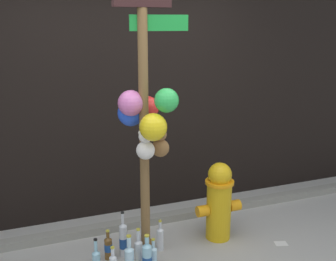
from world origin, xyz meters
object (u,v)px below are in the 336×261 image
(bottle_4, at_px, (149,249))
(bottle_6, at_px, (139,255))
(fire_hydrant, at_px, (219,201))
(bottle_3, at_px, (160,238))
(bottle_0, at_px, (153,258))
(bottle_5, at_px, (147,260))
(memorial_post, at_px, (145,99))
(bottle_1, at_px, (123,240))
(bottle_8, at_px, (144,233))
(bottle_10, at_px, (108,247))

(bottle_4, bearing_deg, bottle_6, -137.39)
(fire_hydrant, bearing_deg, bottle_3, -178.73)
(bottle_0, height_order, bottle_5, bottle_5)
(fire_hydrant, bearing_deg, bottle_5, -155.55)
(memorial_post, relative_size, bottle_5, 6.33)
(bottle_3, bearing_deg, bottle_4, -136.65)
(fire_hydrant, height_order, bottle_0, fire_hydrant)
(fire_hydrant, distance_m, bottle_4, 0.84)
(fire_hydrant, xyz_separation_m, bottle_6, (-0.90, -0.28, -0.23))
(memorial_post, distance_m, bottle_3, 1.41)
(bottle_1, bearing_deg, bottle_4, -42.59)
(bottle_0, bearing_deg, bottle_3, 60.71)
(bottle_4, relative_size, bottle_6, 0.79)
(bottle_6, height_order, bottle_8, bottle_6)
(bottle_3, bearing_deg, bottle_5, -123.16)
(bottle_4, height_order, bottle_8, bottle_8)
(bottle_1, bearing_deg, fire_hydrant, -0.45)
(bottle_4, bearing_deg, fire_hydrant, 12.03)
(bottle_10, bearing_deg, bottle_1, -0.78)
(bottle_4, bearing_deg, bottle_1, 137.41)
(bottle_5, distance_m, bottle_10, 0.47)
(memorial_post, distance_m, fire_hydrant, 1.40)
(bottle_8, bearing_deg, bottle_4, -95.59)
(fire_hydrant, bearing_deg, memorial_post, -163.15)
(bottle_3, height_order, bottle_8, bottle_8)
(fire_hydrant, distance_m, bottle_3, 0.67)
(memorial_post, distance_m, bottle_10, 1.44)
(bottle_6, bearing_deg, bottle_8, 65.47)
(bottle_8, relative_size, bottle_10, 1.41)
(memorial_post, height_order, bottle_1, memorial_post)
(fire_hydrant, height_order, bottle_1, fire_hydrant)
(bottle_8, bearing_deg, bottle_6, -114.53)
(bottle_1, height_order, bottle_6, bottle_1)
(bottle_8, bearing_deg, bottle_0, -94.12)
(memorial_post, xyz_separation_m, bottle_3, (0.20, 0.23, -1.38))
(bottle_3, bearing_deg, bottle_10, 177.29)
(bottle_3, bearing_deg, memorial_post, -130.63)
(memorial_post, distance_m, bottle_5, 1.34)
(memorial_post, xyz_separation_m, bottle_4, (0.04, 0.08, -1.37))
(bottle_0, bearing_deg, fire_hydrant, 21.59)
(bottle_1, xyz_separation_m, bottle_10, (-0.14, 0.00, -0.05))
(bottle_8, bearing_deg, bottle_3, -21.56)
(memorial_post, distance_m, bottle_8, 1.37)
(bottle_1, distance_m, bottle_4, 0.26)
(memorial_post, bearing_deg, fire_hydrant, 16.85)
(memorial_post, height_order, bottle_3, memorial_post)
(bottle_0, distance_m, bottle_1, 0.37)
(bottle_4, bearing_deg, bottle_10, 151.98)
(bottle_3, height_order, bottle_10, bottle_3)
(bottle_10, bearing_deg, bottle_3, -2.71)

